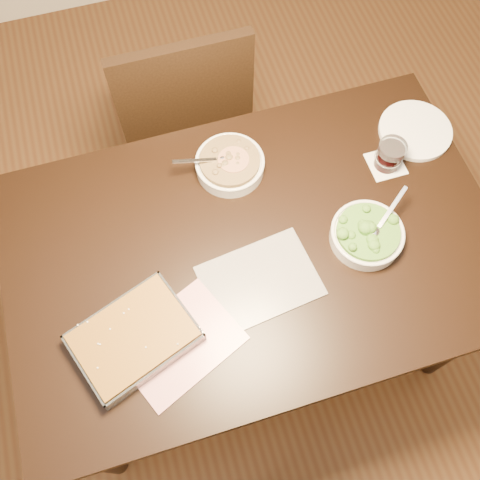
# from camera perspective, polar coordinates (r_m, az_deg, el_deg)

# --- Properties ---
(ground) EXTENTS (4.00, 4.00, 0.00)m
(ground) POSITION_cam_1_polar(r_m,az_deg,el_deg) (2.21, 1.06, -8.78)
(ground) COLOR #4B2A15
(ground) RESTS_ON ground
(table) EXTENTS (1.40, 0.90, 0.75)m
(table) POSITION_cam_1_polar(r_m,az_deg,el_deg) (1.59, 1.46, -2.07)
(table) COLOR black
(table) RESTS_ON ground
(magazine_a) EXTENTS (0.36, 0.32, 0.01)m
(magazine_a) POSITION_cam_1_polar(r_m,az_deg,el_deg) (1.42, -6.48, -10.89)
(magazine_a) COLOR #C63852
(magazine_a) RESTS_ON table
(magazine_b) EXTENTS (0.33, 0.25, 0.01)m
(magazine_b) POSITION_cam_1_polar(r_m,az_deg,el_deg) (1.46, 2.13, -4.35)
(magazine_b) COLOR #27252D
(magazine_b) RESTS_ON table
(coaster) EXTENTS (0.10, 0.10, 0.00)m
(coaster) POSITION_cam_1_polar(r_m,az_deg,el_deg) (1.70, 15.28, 7.83)
(coaster) COLOR white
(coaster) RESTS_ON table
(stew_bowl) EXTENTS (0.23, 0.21, 0.08)m
(stew_bowl) POSITION_cam_1_polar(r_m,az_deg,el_deg) (1.61, -1.09, 8.12)
(stew_bowl) COLOR silver
(stew_bowl) RESTS_ON table
(broccoli_bowl) EXTENTS (0.21, 0.21, 0.08)m
(broccoli_bowl) POSITION_cam_1_polar(r_m,az_deg,el_deg) (1.53, 13.39, 0.60)
(broccoli_bowl) COLOR silver
(broccoli_bowl) RESTS_ON table
(baking_dish) EXTENTS (0.35, 0.31, 0.05)m
(baking_dish) POSITION_cam_1_polar(r_m,az_deg,el_deg) (1.42, -11.21, -10.19)
(baking_dish) COLOR silver
(baking_dish) RESTS_ON table
(wine_tumbler) EXTENTS (0.08, 0.08, 0.09)m
(wine_tumbler) POSITION_cam_1_polar(r_m,az_deg,el_deg) (1.66, 15.70, 8.77)
(wine_tumbler) COLOR black
(wine_tumbler) RESTS_ON coaster
(dinner_plate) EXTENTS (0.23, 0.23, 0.02)m
(dinner_plate) POSITION_cam_1_polar(r_m,az_deg,el_deg) (1.79, 18.18, 11.04)
(dinner_plate) COLOR white
(dinner_plate) RESTS_ON table
(chair_far) EXTENTS (0.45, 0.45, 0.96)m
(chair_far) POSITION_cam_1_polar(r_m,az_deg,el_deg) (2.05, -6.12, 13.65)
(chair_far) COLOR black
(chair_far) RESTS_ON ground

